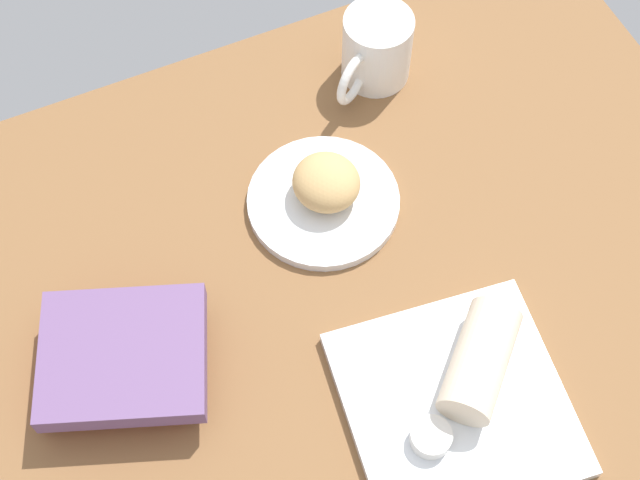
{
  "coord_description": "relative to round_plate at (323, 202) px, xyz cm",
  "views": [
    {
      "loc": [
        -22.98,
        -41.75,
        105.82
      ],
      "look_at": [
        -0.34,
        8.9,
        7.0
      ],
      "focal_mm": 52.15,
      "sensor_mm": 36.0,
      "label": 1
    }
  ],
  "objects": [
    {
      "name": "dining_table",
      "position": [
        -2.87,
        -15.05,
        -2.7
      ],
      "size": [
        110.0,
        90.0,
        4.0
      ],
      "primitive_type": "cube",
      "color": "brown",
      "rests_on": "ground"
    },
    {
      "name": "round_plate",
      "position": [
        0.0,
        0.0,
        0.0
      ],
      "size": [
        19.53,
        19.53,
        1.4
      ],
      "primitive_type": "cylinder",
      "color": "white",
      "rests_on": "dining_table"
    },
    {
      "name": "scone_pastry",
      "position": [
        0.63,
        0.53,
        3.41
      ],
      "size": [
        10.53,
        10.73,
        5.41
      ],
      "primitive_type": "ellipsoid",
      "rotation": [
        0.0,
        0.0,
        1.85
      ],
      "color": "tan",
      "rests_on": "round_plate"
    },
    {
      "name": "square_plate",
      "position": [
        2.63,
        -30.73,
        0.1
      ],
      "size": [
        27.41,
        27.41,
        1.6
      ],
      "primitive_type": "cube",
      "rotation": [
        0.0,
        0.0,
        -0.12
      ],
      "color": "white",
      "rests_on": "dining_table"
    },
    {
      "name": "sauce_cup",
      "position": [
        -2.14,
        -33.54,
        2.0
      ],
      "size": [
        4.61,
        4.61,
        2.03
      ],
      "color": "silver",
      "rests_on": "square_plate"
    },
    {
      "name": "breakfast_wrap",
      "position": [
        6.45,
        -28.48,
        3.99
      ],
      "size": [
        13.89,
        13.76,
        6.17
      ],
      "primitive_type": "cylinder",
      "rotation": [
        1.57,
        0.0,
        2.34
      ],
      "color": "beige",
      "rests_on": "square_plate"
    },
    {
      "name": "book_stack",
      "position": [
        -30.41,
        -11.33,
        2.66
      ],
      "size": [
        23.01,
        21.23,
        6.33
      ],
      "color": "#A53338",
      "rests_on": "dining_table"
    },
    {
      "name": "coffee_mug",
      "position": [
        15.2,
        16.69,
        4.55
      ],
      "size": [
        13.39,
        10.96,
        10.29
      ],
      "color": "white",
      "rests_on": "dining_table"
    }
  ]
}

